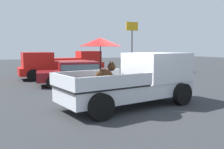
{
  "coord_description": "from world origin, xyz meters",
  "views": [
    {
      "loc": [
        -4.12,
        -7.68,
        2.09
      ],
      "look_at": [
        -0.37,
        0.59,
        1.1
      ],
      "focal_mm": 39.29,
      "sensor_mm": 36.0,
      "label": 1
    }
  ],
  "objects_px": {
    "pickup_truck_red": "(52,66)",
    "motel_sign": "(132,35)",
    "pickup_truck_main": "(137,78)",
    "pickup_truck_far": "(78,61)",
    "parked_sedan_near": "(77,72)",
    "parked_sedan_far": "(165,64)"
  },
  "relations": [
    {
      "from": "pickup_truck_far",
      "to": "motel_sign",
      "type": "relative_size",
      "value": 0.99
    },
    {
      "from": "parked_sedan_near",
      "to": "parked_sedan_far",
      "type": "xyz_separation_m",
      "value": [
        8.66,
        3.52,
        0.0
      ]
    },
    {
      "from": "motel_sign",
      "to": "parked_sedan_far",
      "type": "bearing_deg",
      "value": -94.33
    },
    {
      "from": "parked_sedan_near",
      "to": "motel_sign",
      "type": "xyz_separation_m",
      "value": [
        9.17,
        10.24,
        2.69
      ]
    },
    {
      "from": "parked_sedan_near",
      "to": "pickup_truck_far",
      "type": "bearing_deg",
      "value": -98.76
    },
    {
      "from": "pickup_truck_red",
      "to": "motel_sign",
      "type": "distance_m",
      "value": 12.19
    },
    {
      "from": "pickup_truck_red",
      "to": "motel_sign",
      "type": "relative_size",
      "value": 0.99
    },
    {
      "from": "pickup_truck_red",
      "to": "motel_sign",
      "type": "xyz_separation_m",
      "value": [
        9.87,
        6.68,
        2.56
      ]
    },
    {
      "from": "pickup_truck_main",
      "to": "pickup_truck_far",
      "type": "xyz_separation_m",
      "value": [
        1.75,
        13.52,
        -0.11
      ]
    },
    {
      "from": "pickup_truck_main",
      "to": "parked_sedan_far",
      "type": "relative_size",
      "value": 1.15
    },
    {
      "from": "pickup_truck_main",
      "to": "motel_sign",
      "type": "xyz_separation_m",
      "value": [
        8.51,
        15.76,
        2.44
      ]
    },
    {
      "from": "pickup_truck_main",
      "to": "motel_sign",
      "type": "distance_m",
      "value": 18.08
    },
    {
      "from": "parked_sedan_near",
      "to": "pickup_truck_red",
      "type": "bearing_deg",
      "value": -70.86
    },
    {
      "from": "pickup_truck_main",
      "to": "pickup_truck_far",
      "type": "distance_m",
      "value": 13.63
    },
    {
      "from": "pickup_truck_main",
      "to": "pickup_truck_red",
      "type": "height_order",
      "value": "pickup_truck_main"
    },
    {
      "from": "pickup_truck_far",
      "to": "parked_sedan_far",
      "type": "relative_size",
      "value": 1.04
    },
    {
      "from": "parked_sedan_near",
      "to": "motel_sign",
      "type": "distance_m",
      "value": 14.01
    },
    {
      "from": "pickup_truck_main",
      "to": "motel_sign",
      "type": "relative_size",
      "value": 1.09
    },
    {
      "from": "pickup_truck_far",
      "to": "parked_sedan_near",
      "type": "xyz_separation_m",
      "value": [
        -2.42,
        -7.99,
        -0.13
      ]
    },
    {
      "from": "pickup_truck_red",
      "to": "pickup_truck_main",
      "type": "bearing_deg",
      "value": 97.88
    },
    {
      "from": "pickup_truck_red",
      "to": "motel_sign",
      "type": "bearing_deg",
      "value": -146.55
    },
    {
      "from": "pickup_truck_red",
      "to": "parked_sedan_far",
      "type": "relative_size",
      "value": 1.05
    }
  ]
}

